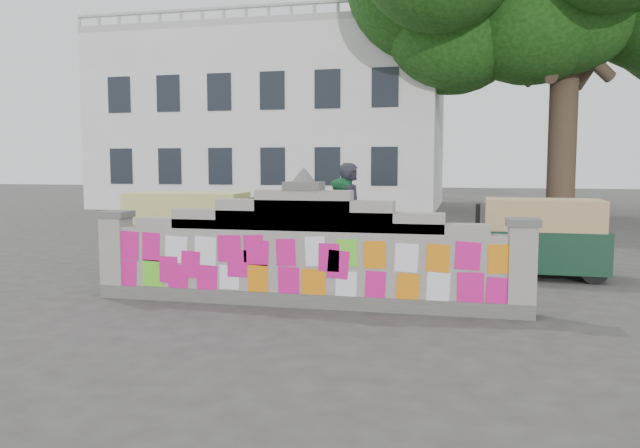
# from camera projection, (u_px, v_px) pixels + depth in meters

# --- Properties ---
(ground) EXTENTS (100.00, 100.00, 0.00)m
(ground) POSITION_uv_depth(u_px,v_px,m) (304.00, 305.00, 9.10)
(ground) COLOR #383533
(ground) RESTS_ON ground
(parapet_wall) EXTENTS (6.48, 0.44, 2.01)m
(parapet_wall) POSITION_uv_depth(u_px,v_px,m) (304.00, 254.00, 9.02)
(parapet_wall) COLOR #4C4C49
(parapet_wall) RESTS_ON ground
(building) EXTENTS (16.00, 10.00, 8.90)m
(building) POSITION_uv_depth(u_px,v_px,m) (279.00, 126.00, 31.62)
(building) COLOR silver
(building) RESTS_ON ground
(cyclist_bike) EXTENTS (2.17, 1.27, 1.08)m
(cyclist_bike) POSITION_uv_depth(u_px,v_px,m) (350.00, 252.00, 10.84)
(cyclist_bike) COLOR black
(cyclist_bike) RESTS_ON ground
(cyclist_rider) EXTENTS (0.61, 0.76, 1.83)m
(cyclist_rider) POSITION_uv_depth(u_px,v_px,m) (351.00, 230.00, 10.80)
(cyclist_rider) COLOR #202229
(cyclist_rider) RESTS_ON ground
(pedestrian) EXTENTS (0.71, 0.90, 1.83)m
(pedestrian) POSITION_uv_depth(u_px,v_px,m) (341.00, 230.00, 10.77)
(pedestrian) COLOR #207841
(pedestrian) RESTS_ON ground
(rickshaw_left) EXTENTS (2.79, 1.47, 1.52)m
(rickshaw_left) POSITION_uv_depth(u_px,v_px,m) (192.00, 230.00, 11.98)
(rickshaw_left) COLOR #10321B
(rickshaw_left) RESTS_ON ground
(rickshaw_right) EXTENTS (2.59, 1.28, 1.42)m
(rickshaw_right) POSITION_uv_depth(u_px,v_px,m) (538.00, 237.00, 11.36)
(rickshaw_right) COLOR #103221
(rickshaw_right) RESTS_ON ground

